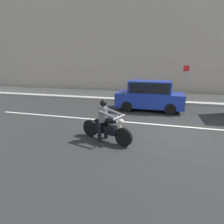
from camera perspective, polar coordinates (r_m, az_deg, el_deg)
ground_plane at (r=7.88m, az=17.76°, el=-6.23°), size 80.00×80.00×0.00m
sidewalk_slab at (r=15.60m, az=16.77°, el=4.48°), size 40.00×4.40×0.14m
building_facade at (r=19.02m, az=18.00°, el=23.74°), size 40.00×1.40×11.70m
lane_marking_stripe at (r=8.71m, az=15.44°, el=-3.97°), size 18.00×0.14×0.01m
motorcycle_with_rider_gray at (r=6.53m, az=-2.08°, el=-3.96°), size 2.10×0.98×1.54m
parked_hatchback_cobalt_blue at (r=11.13m, az=11.83°, el=5.29°), size 3.95×1.76×1.80m
street_sign_post at (r=15.56m, az=22.35°, el=9.96°), size 0.44×0.08×2.54m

